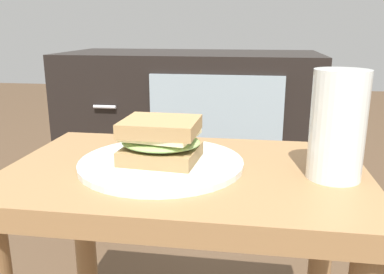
# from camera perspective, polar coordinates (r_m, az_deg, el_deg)

# --- Properties ---
(side_table) EXTENTS (0.56, 0.36, 0.46)m
(side_table) POSITION_cam_1_polar(r_m,az_deg,el_deg) (0.67, -0.92, -11.59)
(side_table) COLOR olive
(side_table) RESTS_ON ground
(tv_cabinet) EXTENTS (0.96, 0.46, 0.58)m
(tv_cabinet) POSITION_cam_1_polar(r_m,az_deg,el_deg) (1.60, -0.19, 1.47)
(tv_cabinet) COLOR black
(tv_cabinet) RESTS_ON ground
(plate) EXTENTS (0.26, 0.26, 0.01)m
(plate) POSITION_cam_1_polar(r_m,az_deg,el_deg) (0.65, -4.26, -3.56)
(plate) COLOR silver
(plate) RESTS_ON side_table
(sandwich_front) EXTENTS (0.13, 0.12, 0.07)m
(sandwich_front) POSITION_cam_1_polar(r_m,az_deg,el_deg) (0.64, -4.33, -0.34)
(sandwich_front) COLOR #9E7A4C
(sandwich_front) RESTS_ON plate
(beer_glass) EXTENTS (0.08, 0.08, 0.16)m
(beer_glass) POSITION_cam_1_polar(r_m,az_deg,el_deg) (0.61, 19.83, 1.36)
(beer_glass) COLOR silver
(beer_glass) RESTS_ON side_table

